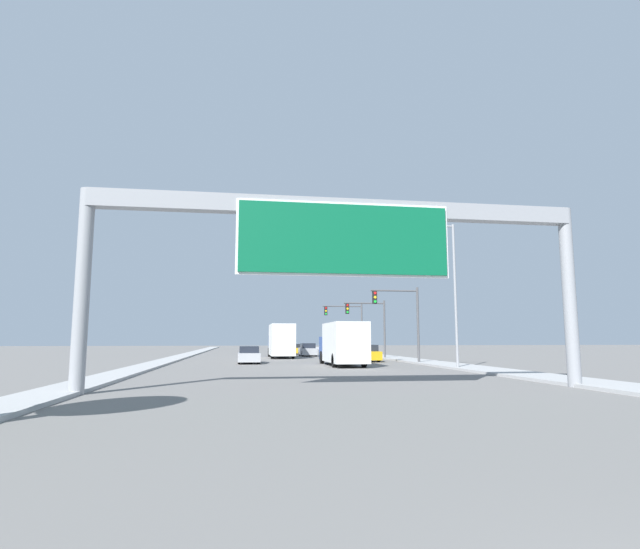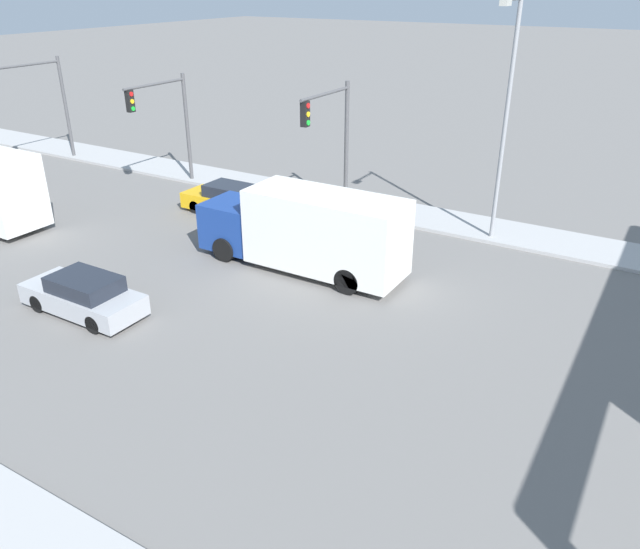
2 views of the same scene
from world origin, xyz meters
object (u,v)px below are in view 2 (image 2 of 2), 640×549
traffic_light_far_intersection (41,94)px  traffic_light_mid_block (168,114)px  truck_box_primary (308,231)px  car_far_right (84,295)px  street_lamp_right (506,108)px  car_mid_right (229,200)px  traffic_light_near_intersection (333,132)px

traffic_light_far_intersection → traffic_light_mid_block: bearing=-88.9°
truck_box_primary → car_far_right: bearing=146.1°
traffic_light_mid_block → street_lamp_right: bearing=-85.9°
street_lamp_right → car_mid_right: bearing=104.4°
traffic_light_far_intersection → truck_box_primary: bearing=-103.2°
car_far_right → traffic_light_far_intersection: traffic_light_far_intersection is taller
traffic_light_near_intersection → car_mid_right: bearing=112.9°
car_far_right → street_lamp_right: size_ratio=0.45×
car_mid_right → street_lamp_right: 13.42m
car_mid_right → car_far_right: size_ratio=1.02×
car_far_right → traffic_light_far_intersection: 21.47m
traffic_light_mid_block → car_far_right: bearing=-149.4°
car_far_right → traffic_light_mid_block: (12.36, 7.32, 3.34)m
traffic_light_near_intersection → traffic_light_far_intersection: (-0.31, 20.00, 0.05)m
truck_box_primary → street_lamp_right: 9.41m
car_mid_right → traffic_light_mid_block: bearing=70.6°
car_far_right → street_lamp_right: bearing=-36.4°
car_far_right → traffic_light_far_intersection: (12.18, 17.32, 3.58)m
car_mid_right → traffic_light_near_intersection: (1.99, -4.71, 3.50)m
traffic_light_near_intersection → traffic_light_far_intersection: traffic_light_near_intersection is taller
traffic_light_far_intersection → street_lamp_right: 27.41m
traffic_light_mid_block → street_lamp_right: 17.46m
car_mid_right → traffic_light_far_intersection: size_ratio=0.74×
truck_box_primary → traffic_light_near_intersection: traffic_light_near_intersection is taller
traffic_light_mid_block → traffic_light_far_intersection: traffic_light_far_intersection is taller
traffic_light_mid_block → traffic_light_far_intersection: 10.00m
truck_box_primary → street_lamp_right: size_ratio=0.86×
traffic_light_far_intersection → street_lamp_right: size_ratio=0.63×
truck_box_primary → traffic_light_far_intersection: 22.77m
car_far_right → truck_box_primary: bearing=-33.9°
traffic_light_far_intersection → street_lamp_right: bearing=-87.0°
car_mid_right → car_far_right: bearing=-169.0°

